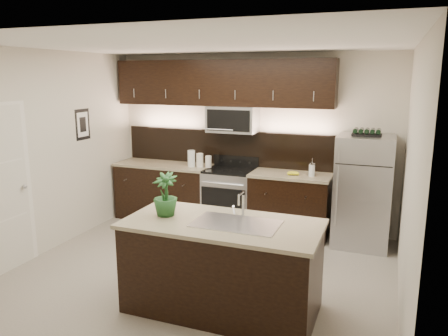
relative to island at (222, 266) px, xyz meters
The scene contains 12 objects.
ground 1.00m from the island, 127.83° to the left, with size 4.50×4.50×0.00m, color gray.
room_walls 1.53m from the island, 134.70° to the left, with size 4.52×4.02×2.71m.
counter_run 2.58m from the island, 112.65° to the left, with size 3.51×0.65×0.94m.
upper_fixtures 3.18m from the island, 110.94° to the left, with size 3.49×0.40×1.66m.
island is the anchor object (origin of this frame).
sink_faucet 0.51m from the island, ahead, with size 0.84×0.50×0.28m.
refrigerator 2.63m from the island, 62.68° to the left, with size 0.75×0.68×1.56m, color #B2B2B7.
wine_rack 2.85m from the island, 62.68° to the left, with size 0.39×0.24×0.09m.
plant 0.93m from the island, behind, with size 0.25×0.25×0.45m, color #1F4E20.
canisters 2.75m from the island, 119.38° to the left, with size 0.39×0.13×0.26m.
french_press 2.45m from the island, 78.34° to the left, with size 0.09×0.09×0.26m.
bananas 2.36m from the island, 85.86° to the left, with size 0.18×0.14×0.06m, color yellow.
Camera 1 is at (2.03, -4.53, 2.37)m, focal length 35.00 mm.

